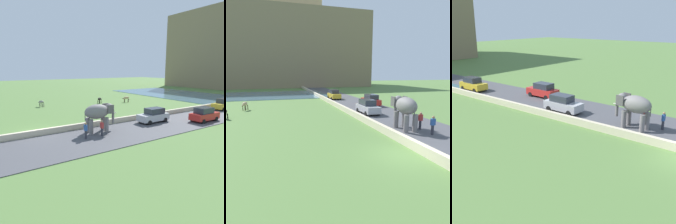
% 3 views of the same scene
% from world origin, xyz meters
% --- Properties ---
extents(road_surface, '(7.00, 120.00, 0.06)m').
position_xyz_m(road_surface, '(5.00, 20.00, 0.03)').
color(road_surface, '#4C4C51').
rests_on(road_surface, ground).
extents(barrier_wall, '(0.40, 110.00, 0.65)m').
position_xyz_m(barrier_wall, '(1.20, 18.00, 0.32)').
color(barrier_wall, beige).
rests_on(barrier_wall, ground).
extents(elephant, '(1.58, 3.51, 2.99)m').
position_xyz_m(elephant, '(3.44, 5.36, 2.04)').
color(elephant, slate).
rests_on(elephant, ground).
extents(person_beside_elephant, '(0.36, 0.22, 1.63)m').
position_xyz_m(person_beside_elephant, '(4.82, 4.87, 0.87)').
color(person_beside_elephant, '#33333D').
rests_on(person_beside_elephant, ground).
extents(person_trailing, '(0.36, 0.22, 1.63)m').
position_xyz_m(person_trailing, '(4.70, 3.17, 0.87)').
color(person_trailing, '#33333D').
rests_on(person_trailing, ground).
extents(car_silver, '(1.82, 4.01, 1.80)m').
position_xyz_m(car_silver, '(3.43, 13.10, 0.90)').
color(car_silver, '#B7B7BC').
rests_on(car_silver, ground).
extents(car_yellow, '(1.81, 4.01, 1.80)m').
position_xyz_m(car_yellow, '(3.42, 28.58, 0.90)').
color(car_yellow, gold).
rests_on(car_yellow, ground).
extents(car_red, '(1.83, 4.02, 1.80)m').
position_xyz_m(car_red, '(6.57, 18.80, 0.90)').
color(car_red, red).
rests_on(car_red, ground).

